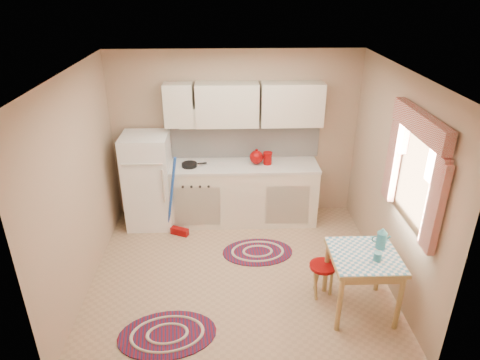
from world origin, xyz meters
name	(u,v)px	position (x,y,z in m)	size (l,w,h in m)	color
room_shell	(251,147)	(0.16, 0.24, 1.60)	(3.64, 3.60, 2.52)	tan
fridge	(148,181)	(-1.27, 1.25, 0.70)	(0.65, 0.60, 1.40)	white
broom	(177,198)	(-0.82, 0.90, 0.60)	(0.28, 0.12, 1.20)	blue
base_cabinets	(240,194)	(0.06, 1.30, 0.44)	(2.25, 0.60, 0.88)	silver
countertop	(240,166)	(0.06, 1.30, 0.90)	(2.27, 0.62, 0.04)	silver
frying_pan	(189,165)	(-0.66, 1.25, 0.94)	(0.22, 0.22, 0.05)	black
red_kettle	(257,157)	(0.30, 1.30, 1.03)	(0.22, 0.20, 0.22)	#860405
red_canister	(268,159)	(0.46, 1.30, 1.00)	(0.12, 0.12, 0.16)	#860405
table	(361,283)	(1.32, -0.70, 0.36)	(0.72, 0.72, 0.72)	tan
stool	(321,280)	(0.95, -0.45, 0.21)	(0.31, 0.31, 0.42)	#860405
coffee_pot	(382,238)	(1.52, -0.58, 0.85)	(0.13, 0.11, 0.26)	teal
mug	(378,257)	(1.41, -0.80, 0.77)	(0.08, 0.08, 0.10)	teal
rug_center	(258,252)	(0.27, 0.41, 0.01)	(0.95, 0.63, 0.02)	maroon
rug_left	(167,335)	(-0.77, -1.03, 0.01)	(1.03, 0.68, 0.02)	maroon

